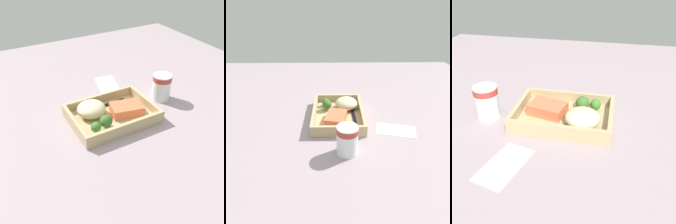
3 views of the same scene
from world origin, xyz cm
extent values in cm
cube|color=#9C8A93|center=(0.00, 0.00, -1.00)|extent=(160.00, 160.00, 2.00)
cube|color=tan|center=(0.00, 0.00, 0.60)|extent=(27.72, 20.10, 1.20)
cube|color=tan|center=(0.00, -9.45, 2.78)|extent=(27.72, 1.20, 3.15)
cube|color=tan|center=(0.00, 9.45, 2.78)|extent=(27.72, 1.20, 3.15)
cube|color=tan|center=(-13.26, 0.00, 2.78)|extent=(1.20, 17.70, 3.15)
cube|color=tan|center=(13.26, 0.00, 2.78)|extent=(1.20, 17.70, 3.15)
cube|color=#E96F48|center=(-5.04, 0.83, 2.78)|extent=(11.56, 9.13, 3.17)
ellipsoid|color=beige|center=(5.79, -3.58, 3.66)|extent=(9.59, 9.33, 4.92)
cylinder|color=#89A064|center=(4.61, 4.60, 1.90)|extent=(1.50, 1.50, 1.40)
sphere|color=#3C6B29|center=(4.61, 4.60, 3.69)|extent=(3.95, 3.95, 3.95)
cylinder|color=#769E56|center=(8.46, 5.28, 1.77)|extent=(1.20, 1.20, 1.14)
sphere|color=#3D7C2D|center=(8.46, 5.28, 3.21)|extent=(3.17, 3.17, 3.17)
cube|color=black|center=(-2.39, -6.32, 1.42)|extent=(12.44, 1.70, 0.44)
cube|color=black|center=(5.50, -5.94, 1.42)|extent=(3.50, 2.36, 0.44)
cylinder|color=white|center=(-22.13, -2.50, 4.86)|extent=(6.70, 6.70, 9.72)
cylinder|color=#B23833|center=(-22.13, -2.50, 8.44)|extent=(6.90, 6.90, 1.75)
cube|color=white|center=(-9.58, -21.30, 0.12)|extent=(10.83, 15.67, 0.24)
camera|label=1|loc=(34.38, 62.01, 52.44)|focal=42.00mm
camera|label=2|loc=(-76.99, 1.21, 44.96)|focal=35.00mm
camera|label=3|loc=(12.90, -62.49, 41.50)|focal=42.00mm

